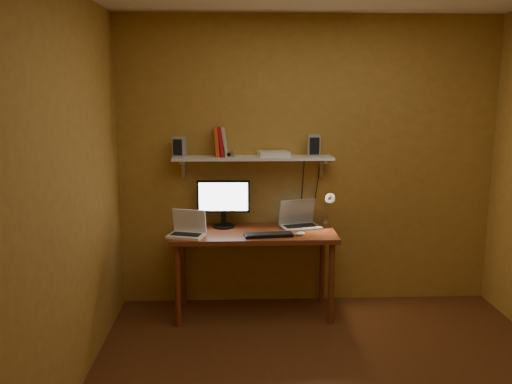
{
  "coord_description": "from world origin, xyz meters",
  "views": [
    {
      "loc": [
        -0.66,
        -3.23,
        1.96
      ],
      "look_at": [
        -0.49,
        1.18,
        1.11
      ],
      "focal_mm": 38.0,
      "sensor_mm": 36.0,
      "label": 1
    }
  ],
  "objects_px": {
    "desk_lamp": "(328,204)",
    "netbook": "(188,229)",
    "shelf_camera": "(229,154)",
    "router": "(274,154)",
    "laptop": "(299,220)",
    "mouse": "(300,234)",
    "monitor": "(223,201)",
    "speaker_right": "(314,145)",
    "speaker_left": "(179,147)",
    "desk": "(254,241)",
    "wall_shelf": "(253,158)",
    "keyboard": "(268,235)"
  },
  "relations": [
    {
      "from": "mouse",
      "to": "router",
      "type": "height_order",
      "value": "router"
    },
    {
      "from": "desk",
      "to": "laptop",
      "type": "height_order",
      "value": "laptop"
    },
    {
      "from": "keyboard",
      "to": "speaker_right",
      "type": "xyz_separation_m",
      "value": [
        0.42,
        0.35,
        0.71
      ]
    },
    {
      "from": "desk",
      "to": "keyboard",
      "type": "xyz_separation_m",
      "value": [
        0.12,
        -0.16,
        0.1
      ]
    },
    {
      "from": "shelf_camera",
      "to": "router",
      "type": "xyz_separation_m",
      "value": [
        0.39,
        0.06,
        -0.0
      ]
    },
    {
      "from": "shelf_camera",
      "to": "router",
      "type": "height_order",
      "value": "shelf_camera"
    },
    {
      "from": "desk",
      "to": "router",
      "type": "xyz_separation_m",
      "value": [
        0.18,
        0.2,
        0.73
      ]
    },
    {
      "from": "desk_lamp",
      "to": "speaker_right",
      "type": "distance_m",
      "value": 0.53
    },
    {
      "from": "netbook",
      "to": "speaker_left",
      "type": "bearing_deg",
      "value": 121.48
    },
    {
      "from": "laptop",
      "to": "mouse",
      "type": "relative_size",
      "value": 4.36
    },
    {
      "from": "monitor",
      "to": "speaker_right",
      "type": "bearing_deg",
      "value": 4.17
    },
    {
      "from": "wall_shelf",
      "to": "desk_lamp",
      "type": "xyz_separation_m",
      "value": [
        0.66,
        -0.07,
        -0.4
      ]
    },
    {
      "from": "wall_shelf",
      "to": "speaker_right",
      "type": "height_order",
      "value": "speaker_right"
    },
    {
      "from": "monitor",
      "to": "desk_lamp",
      "type": "bearing_deg",
      "value": -0.33
    },
    {
      "from": "desk_lamp",
      "to": "speaker_right",
      "type": "bearing_deg",
      "value": 152.27
    },
    {
      "from": "mouse",
      "to": "speaker_left",
      "type": "relative_size",
      "value": 0.49
    },
    {
      "from": "mouse",
      "to": "speaker_left",
      "type": "distance_m",
      "value": 1.28
    },
    {
      "from": "speaker_left",
      "to": "netbook",
      "type": "bearing_deg",
      "value": -63.67
    },
    {
      "from": "desk",
      "to": "speaker_right",
      "type": "height_order",
      "value": "speaker_right"
    },
    {
      "from": "desk",
      "to": "speaker_left",
      "type": "height_order",
      "value": "speaker_left"
    },
    {
      "from": "laptop",
      "to": "keyboard",
      "type": "relative_size",
      "value": 0.94
    },
    {
      "from": "laptop",
      "to": "speaker_left",
      "type": "relative_size",
      "value": 2.13
    },
    {
      "from": "desk_lamp",
      "to": "netbook",
      "type": "bearing_deg",
      "value": -168.85
    },
    {
      "from": "desk_lamp",
      "to": "shelf_camera",
      "type": "distance_m",
      "value": 0.97
    },
    {
      "from": "wall_shelf",
      "to": "monitor",
      "type": "relative_size",
      "value": 3.01
    },
    {
      "from": "speaker_left",
      "to": "shelf_camera",
      "type": "xyz_separation_m",
      "value": [
        0.43,
        -0.05,
        -0.06
      ]
    },
    {
      "from": "speaker_right",
      "to": "mouse",
      "type": "bearing_deg",
      "value": -112.99
    },
    {
      "from": "shelf_camera",
      "to": "mouse",
      "type": "bearing_deg",
      "value": -26.16
    },
    {
      "from": "desk_lamp",
      "to": "router",
      "type": "xyz_separation_m",
      "value": [
        -0.48,
        0.08,
        0.44
      ]
    },
    {
      "from": "router",
      "to": "monitor",
      "type": "bearing_deg",
      "value": -174.75
    },
    {
      "from": "mouse",
      "to": "desk",
      "type": "bearing_deg",
      "value": 141.08
    },
    {
      "from": "mouse",
      "to": "speaker_right",
      "type": "relative_size",
      "value": 0.46
    },
    {
      "from": "monitor",
      "to": "speaker_left",
      "type": "height_order",
      "value": "speaker_left"
    },
    {
      "from": "keyboard",
      "to": "mouse",
      "type": "relative_size",
      "value": 4.65
    },
    {
      "from": "desk",
      "to": "mouse",
      "type": "distance_m",
      "value": 0.42
    },
    {
      "from": "laptop",
      "to": "speaker_right",
      "type": "distance_m",
      "value": 0.67
    },
    {
      "from": "wall_shelf",
      "to": "monitor",
      "type": "xyz_separation_m",
      "value": [
        -0.26,
        -0.03,
        -0.37
      ]
    },
    {
      "from": "monitor",
      "to": "mouse",
      "type": "bearing_deg",
      "value": -23.82
    },
    {
      "from": "wall_shelf",
      "to": "router",
      "type": "height_order",
      "value": "router"
    },
    {
      "from": "desk",
      "to": "wall_shelf",
      "type": "bearing_deg",
      "value": 90.0
    },
    {
      "from": "desk",
      "to": "router",
      "type": "distance_m",
      "value": 0.78
    },
    {
      "from": "wall_shelf",
      "to": "speaker_left",
      "type": "xyz_separation_m",
      "value": [
        -0.64,
        -0.0,
        0.1
      ]
    },
    {
      "from": "wall_shelf",
      "to": "shelf_camera",
      "type": "height_order",
      "value": "shelf_camera"
    },
    {
      "from": "monitor",
      "to": "router",
      "type": "distance_m",
      "value": 0.61
    },
    {
      "from": "mouse",
      "to": "speaker_left",
      "type": "xyz_separation_m",
      "value": [
        -1.02,
        0.34,
        0.7
      ]
    },
    {
      "from": "speaker_right",
      "to": "desk_lamp",
      "type": "bearing_deg",
      "value": -27.19
    },
    {
      "from": "desk",
      "to": "speaker_left",
      "type": "bearing_deg",
      "value": 163.45
    },
    {
      "from": "monitor",
      "to": "keyboard",
      "type": "bearing_deg",
      "value": -38.27
    },
    {
      "from": "speaker_right",
      "to": "shelf_camera",
      "type": "xyz_separation_m",
      "value": [
        -0.74,
        -0.05,
        -0.07
      ]
    },
    {
      "from": "mouse",
      "to": "shelf_camera",
      "type": "relative_size",
      "value": 0.92
    }
  ]
}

